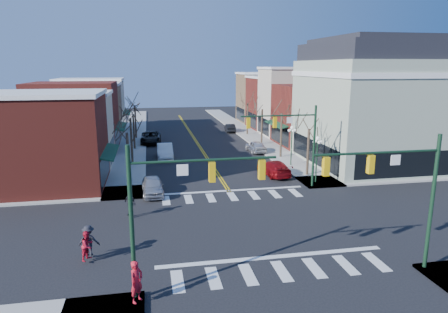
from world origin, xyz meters
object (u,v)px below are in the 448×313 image
lamppost_midblock (292,139)px  car_right_mid (256,146)px  car_right_far (230,128)px  pedestrian_dark_b (89,241)px  car_left_far (151,137)px  pedestrian_red_b (88,245)px  car_left_mid (165,151)px  car_left_near (153,186)px  victorian_corner (369,103)px  lamppost_corner (317,151)px  pedestrian_red_a (137,282)px  car_right_near (274,168)px  pedestrian_dark_a (130,203)px

lamppost_midblock → car_right_mid: lamppost_midblock is taller
car_right_far → pedestrian_dark_b: bearing=72.2°
car_left_far → pedestrian_dark_b: bearing=-94.5°
pedestrian_red_b → car_left_mid: bearing=17.8°
car_left_near → car_left_far: car_left_far is taller
victorian_corner → lamppost_corner: bearing=-144.1°
car_left_mid → pedestrian_red_b: (-5.20, -24.62, 0.15)m
car_left_far → pedestrian_red_b: size_ratio=3.56×
car_right_far → pedestrian_red_b: pedestrian_red_b is taller
car_left_near → car_left_far: bearing=87.1°
car_left_far → pedestrian_red_a: bearing=-89.7°
lamppost_midblock → pedestrian_red_b: lamppost_midblock is taller
car_left_far → pedestrian_dark_b: pedestrian_dark_b is taller
car_left_near → car_left_mid: bearing=80.5°
car_left_mid → car_right_near: (10.14, -9.42, -0.10)m
lamppost_corner → pedestrian_dark_b: (-18.20, -11.30, -1.93)m
car_left_mid → pedestrian_dark_a: size_ratio=2.74×
car_left_near → car_left_far: 22.92m
pedestrian_red_b → pedestrian_dark_b: 0.49m
car_left_far → car_right_far: (12.70, 7.60, -0.15)m
victorian_corner → car_left_mid: (-21.30, 6.83, -5.83)m
car_left_mid → pedestrian_dark_b: 24.69m
pedestrian_dark_a → lamppost_midblock: bearing=84.8°
victorian_corner → pedestrian_red_a: size_ratio=7.36×
car_left_near → pedestrian_red_a: size_ratio=2.20×
lamppost_corner → car_right_mid: size_ratio=1.02×
car_left_near → pedestrian_dark_b: size_ratio=2.42×
car_right_mid → pedestrian_red_b: 30.64m
victorian_corner → car_right_near: 12.90m
car_left_near → pedestrian_red_a: (-0.90, -15.81, 0.39)m
pedestrian_red_a → pedestrian_dark_a: bearing=43.5°
victorian_corner → car_right_near: (-11.16, -2.58, -5.93)m
car_left_mid → pedestrian_red_b: 25.17m
victorian_corner → car_right_mid: 14.24m
car_right_mid → pedestrian_dark_b: pedestrian_dark_b is taller
car_left_far → pedestrian_red_a: pedestrian_red_a is taller
car_right_far → pedestrian_dark_a: 38.27m
car_left_far → car_right_far: 14.80m
lamppost_corner → car_right_near: bearing=129.9°
car_right_near → pedestrian_red_b: 21.60m
lamppost_midblock → car_left_near: 16.34m
lamppost_midblock → car_left_far: 21.64m
pedestrian_red_b → pedestrian_dark_a: pedestrian_dark_a is taller
car_right_near → pedestrian_dark_b: pedestrian_dark_b is taller
car_left_near → lamppost_midblock: bearing=23.0°
car_left_far → car_right_far: size_ratio=1.46×
car_right_near → car_right_far: car_right_near is taller
lamppost_midblock → pedestrian_red_a: 27.64m
victorian_corner → pedestrian_red_b: bearing=-146.1°
lamppost_midblock → pedestrian_dark_a: lamppost_midblock is taller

